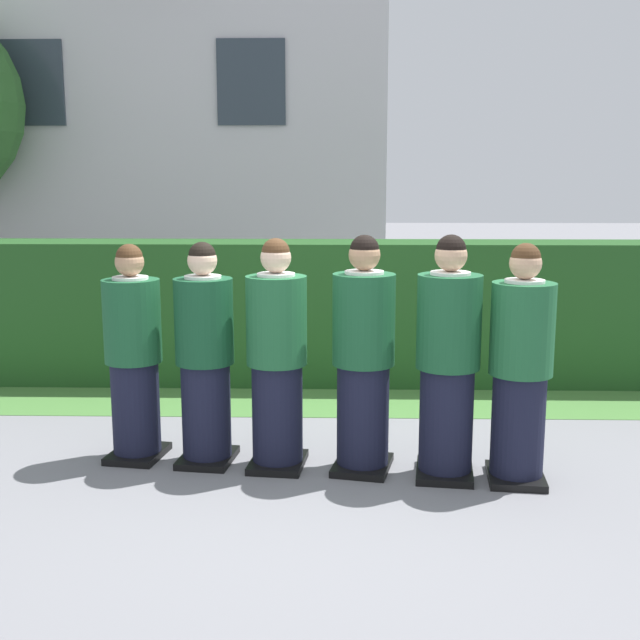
# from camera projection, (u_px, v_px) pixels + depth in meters

# --- Properties ---
(ground_plane) EXTENTS (60.00, 60.00, 0.00)m
(ground_plane) POSITION_uv_depth(u_px,v_px,m) (320.00, 467.00, 5.48)
(ground_plane) COLOR slate
(student_front_row_0) EXTENTS (0.42, 0.49, 1.55)m
(student_front_row_0) POSITION_uv_depth(u_px,v_px,m) (134.00, 358.00, 5.55)
(student_front_row_0) COLOR black
(student_front_row_0) RESTS_ON ground
(student_front_row_1) EXTENTS (0.42, 0.49, 1.57)m
(student_front_row_1) POSITION_uv_depth(u_px,v_px,m) (205.00, 360.00, 5.46)
(student_front_row_1) COLOR black
(student_front_row_1) RESTS_ON ground
(student_front_row_2) EXTENTS (0.42, 0.50, 1.60)m
(student_front_row_2) POSITION_uv_depth(u_px,v_px,m) (277.00, 360.00, 5.37)
(student_front_row_2) COLOR black
(student_front_row_2) RESTS_ON ground
(student_front_row_3) EXTENTS (0.46, 0.53, 1.63)m
(student_front_row_3) POSITION_uv_depth(u_px,v_px,m) (363.00, 360.00, 5.31)
(student_front_row_3) COLOR black
(student_front_row_3) RESTS_ON ground
(student_front_row_4) EXTENTS (0.43, 0.51, 1.64)m
(student_front_row_4) POSITION_uv_depth(u_px,v_px,m) (448.00, 364.00, 5.19)
(student_front_row_4) COLOR black
(student_front_row_4) RESTS_ON ground
(student_front_row_5) EXTENTS (0.41, 0.49, 1.59)m
(student_front_row_5) POSITION_uv_depth(u_px,v_px,m) (520.00, 370.00, 5.12)
(student_front_row_5) COLOR black
(student_front_row_5) RESTS_ON ground
(hedge) EXTENTS (8.61, 0.70, 1.39)m
(hedge) POSITION_uv_depth(u_px,v_px,m) (326.00, 312.00, 7.70)
(hedge) COLOR #214C1E
(hedge) RESTS_ON ground
(school_building_main) EXTENTS (6.91, 4.20, 7.16)m
(school_building_main) POSITION_uv_depth(u_px,v_px,m) (171.00, 68.00, 12.16)
(school_building_main) COLOR silver
(school_building_main) RESTS_ON ground
(lawn_strip) EXTENTS (8.61, 0.90, 0.01)m
(lawn_strip) POSITION_uv_depth(u_px,v_px,m) (324.00, 402.00, 7.04)
(lawn_strip) COLOR #477A38
(lawn_strip) RESTS_ON ground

